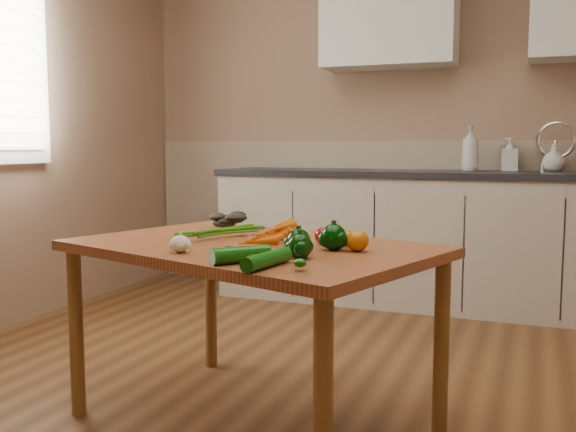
% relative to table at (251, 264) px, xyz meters
% --- Properties ---
extents(room, '(4.04, 5.04, 2.64)m').
position_rel_table_xyz_m(room, '(0.10, 0.14, 0.62)').
color(room, brown).
rests_on(room, ground).
extents(counter_run, '(2.84, 0.64, 1.14)m').
position_rel_table_xyz_m(counter_run, '(0.31, 2.15, -0.17)').
color(counter_run, '#B1A593').
rests_on(counter_run, ground).
extents(upper_cabinets, '(2.15, 0.35, 0.70)m').
position_rel_table_xyz_m(upper_cabinets, '(0.61, 2.28, 1.33)').
color(upper_cabinets, silver).
rests_on(upper_cabinets, room).
extents(table, '(1.50, 1.20, 0.70)m').
position_rel_table_xyz_m(table, '(0.00, 0.00, 0.00)').
color(table, '#9F532E').
rests_on(table, ground).
extents(soap_bottle_a, '(0.15, 0.15, 0.30)m').
position_rel_table_xyz_m(soap_bottle_a, '(0.56, 2.25, 0.42)').
color(soap_bottle_a, silver).
rests_on(soap_bottle_a, counter_run).
extents(soap_bottle_b, '(0.11, 0.11, 0.22)m').
position_rel_table_xyz_m(soap_bottle_b, '(0.80, 2.32, 0.39)').
color(soap_bottle_b, silver).
rests_on(soap_bottle_b, counter_run).
extents(soap_bottle_c, '(0.19, 0.19, 0.18)m').
position_rel_table_xyz_m(soap_bottle_c, '(1.07, 2.32, 0.36)').
color(soap_bottle_c, silver).
rests_on(soap_bottle_c, counter_run).
extents(carrot_bunch, '(0.29, 0.25, 0.07)m').
position_rel_table_xyz_m(carrot_bunch, '(-0.00, 0.06, 0.11)').
color(carrot_bunch, '#E86305').
rests_on(carrot_bunch, table).
extents(leafy_greens, '(0.19, 0.17, 0.09)m').
position_rel_table_xyz_m(leafy_greens, '(-0.26, 0.39, 0.12)').
color(leafy_greens, black).
rests_on(leafy_greens, table).
extents(garlic_bulb, '(0.07, 0.07, 0.06)m').
position_rel_table_xyz_m(garlic_bulb, '(-0.14, -0.27, 0.11)').
color(garlic_bulb, silver).
rests_on(garlic_bulb, table).
extents(pepper_a, '(0.08, 0.08, 0.08)m').
position_rel_table_xyz_m(pepper_a, '(0.24, -0.14, 0.12)').
color(pepper_a, black).
rests_on(pepper_a, table).
extents(pepper_b, '(0.09, 0.09, 0.09)m').
position_rel_table_xyz_m(pepper_b, '(0.33, -0.03, 0.12)').
color(pepper_b, black).
rests_on(pepper_b, table).
extents(pepper_c, '(0.08, 0.08, 0.08)m').
position_rel_table_xyz_m(pepper_c, '(0.28, -0.23, 0.12)').
color(pepper_c, black).
rests_on(pepper_c, table).
extents(tomato_a, '(0.07, 0.07, 0.07)m').
position_rel_table_xyz_m(tomato_a, '(0.26, 0.07, 0.11)').
color(tomato_a, '#8E020A').
rests_on(tomato_a, table).
extents(tomato_b, '(0.06, 0.06, 0.06)m').
position_rel_table_xyz_m(tomato_b, '(0.35, 0.08, 0.11)').
color(tomato_b, '#BC5C04').
rests_on(tomato_b, table).
extents(tomato_c, '(0.08, 0.08, 0.07)m').
position_rel_table_xyz_m(tomato_c, '(0.41, -0.03, 0.11)').
color(tomato_c, '#BC5C04').
rests_on(tomato_c, table).
extents(zucchini_a, '(0.08, 0.23, 0.05)m').
position_rel_table_xyz_m(zucchini_a, '(0.24, -0.41, 0.10)').
color(zucchini_a, '#094807').
rests_on(zucchini_a, table).
extents(zucchini_b, '(0.16, 0.18, 0.05)m').
position_rel_table_xyz_m(zucchini_b, '(0.14, -0.37, 0.10)').
color(zucchini_b, '#094807').
rests_on(zucchini_b, table).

